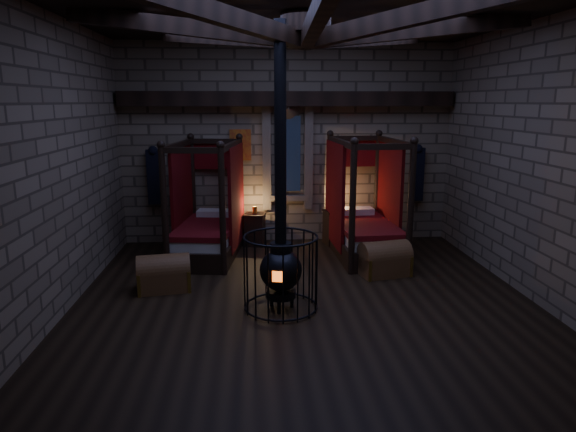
{
  "coord_description": "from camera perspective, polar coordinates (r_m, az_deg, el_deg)",
  "views": [
    {
      "loc": [
        -0.8,
        -7.47,
        3.0
      ],
      "look_at": [
        -0.2,
        0.6,
        1.19
      ],
      "focal_mm": 32.0,
      "sensor_mm": 36.0,
      "label": 1
    }
  ],
  "objects": [
    {
      "name": "room",
      "position": [
        7.64,
        1.88,
        18.22
      ],
      "size": [
        7.02,
        7.02,
        4.29
      ],
      "color": "black",
      "rests_on": "ground"
    },
    {
      "name": "bed_left",
      "position": [
        10.2,
        -8.87,
        -1.39
      ],
      "size": [
        1.41,
        2.28,
        2.24
      ],
      "rotation": [
        0.0,
        0.0,
        -0.14
      ],
      "color": "black",
      "rests_on": "ground"
    },
    {
      "name": "bed_right",
      "position": [
        10.27,
        8.43,
        -1.2
      ],
      "size": [
        1.25,
        2.25,
        2.3
      ],
      "rotation": [
        0.0,
        0.0,
        0.04
      ],
      "color": "black",
      "rests_on": "ground"
    },
    {
      "name": "trunk_left",
      "position": [
        8.58,
        -13.64,
        -6.28
      ],
      "size": [
        0.9,
        0.66,
        0.61
      ],
      "rotation": [
        0.0,
        0.0,
        0.17
      ],
      "color": "brown",
      "rests_on": "ground"
    },
    {
      "name": "trunk_right",
      "position": [
        9.21,
        10.66,
        -4.79
      ],
      "size": [
        0.95,
        0.71,
        0.62
      ],
      "rotation": [
        0.0,
        0.0,
        0.22
      ],
      "color": "brown",
      "rests_on": "ground"
    },
    {
      "name": "nightstand_left",
      "position": [
        10.89,
        -3.69,
        -1.45
      ],
      "size": [
        0.5,
        0.49,
        0.84
      ],
      "rotation": [
        0.0,
        0.0,
        -0.2
      ],
      "color": "black",
      "rests_on": "ground"
    },
    {
      "name": "nightstand_right",
      "position": [
        10.99,
        5.24,
        -1.22
      ],
      "size": [
        0.54,
        0.53,
        0.81
      ],
      "rotation": [
        0.0,
        0.0,
        0.21
      ],
      "color": "black",
      "rests_on": "ground"
    },
    {
      "name": "stove",
      "position": [
        7.47,
        -0.81,
        -5.64
      ],
      "size": [
        1.09,
        1.09,
        4.05
      ],
      "rotation": [
        0.0,
        0.0,
        -0.21
      ],
      "color": "black",
      "rests_on": "ground"
    }
  ]
}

